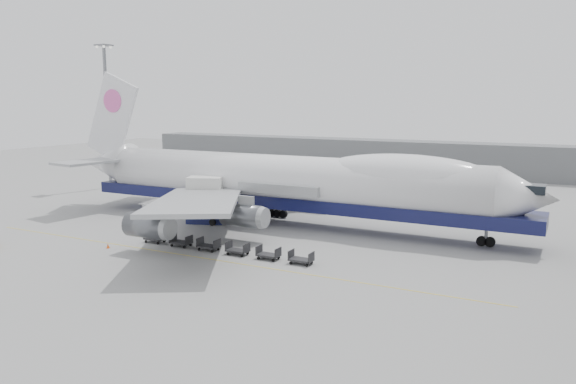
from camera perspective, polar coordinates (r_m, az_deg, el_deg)
The scene contains 13 objects.
ground at distance 62.80m, azimuth -5.57°, elevation -5.32°, with size 260.00×260.00×0.00m, color gray.
apron_line at distance 58.05m, azimuth -8.80°, elevation -6.62°, with size 60.00×0.15×0.01m, color gold.
hangar at distance 128.98m, azimuth 7.70°, elevation 3.77°, with size 110.00×8.00×7.00m, color slate.
floodlight_mast at distance 106.14m, azimuth -17.91°, elevation 8.04°, with size 2.40×2.40×25.43m.
airliner at distance 71.56m, azimuth 0.02°, elevation 1.13°, with size 67.00×55.30×19.98m.
catering_truck at distance 73.37m, azimuth -8.39°, elevation -0.50°, with size 5.26×4.37×6.05m.
traffic_cone at distance 63.98m, azimuth -17.82°, elevation -5.23°, with size 0.36×0.36×0.53m.
dolly_0 at distance 64.95m, azimuth -13.36°, elevation -4.56°, with size 2.30×1.35×1.30m.
dolly_1 at distance 62.68m, azimuth -10.81°, elevation -4.98°, with size 2.30×1.35×1.30m.
dolly_2 at distance 60.54m, azimuth -8.07°, elevation -5.41°, with size 2.30×1.35×1.30m.
dolly_3 at distance 58.55m, azimuth -5.14°, elevation -5.87°, with size 2.30×1.35×1.30m.
dolly_4 at distance 56.73m, azimuth -2.00°, elevation -6.33°, with size 2.30×1.35×1.30m.
dolly_5 at distance 55.09m, azimuth 1.35°, elevation -6.81°, with size 2.30×1.35×1.30m.
Camera 1 is at (33.19, -50.90, 15.87)m, focal length 35.00 mm.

